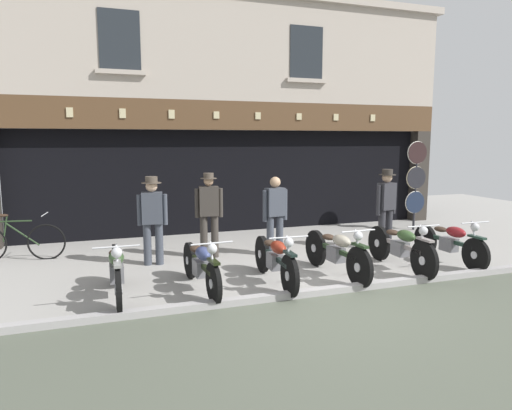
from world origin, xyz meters
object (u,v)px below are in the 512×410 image
object	(u,v)px
motorcycle_left	(201,265)
advert_board_far	(59,161)
salesman_right	(275,212)
advert_board_near	(108,163)
motorcycle_far_left	(117,270)
salesman_left	(152,216)
assistant_far_right	(386,205)
motorcycle_right	(450,242)
leaning_bicycle	(17,241)
motorcycle_center_left	(275,258)
shopkeeper_center	(209,211)
motorcycle_center_right	(401,246)
motorcycle_center	(337,252)
tyre_sign_pole	(416,179)

from	to	relation	value
motorcycle_left	advert_board_far	world-z (taller)	advert_board_far
salesman_right	advert_board_near	size ratio (longest dim) A/B	1.68
motorcycle_far_left	salesman_left	distance (m)	1.96
motorcycle_left	assistant_far_right	xyz separation A→B (m)	(4.39, 1.46, 0.56)
motorcycle_far_left	advert_board_near	size ratio (longest dim) A/B	2.07
advert_board_far	motorcycle_far_left	bearing A→B (deg)	-77.38
motorcycle_right	leaning_bicycle	bearing A→B (deg)	-20.24
motorcycle_left	motorcycle_center_left	distance (m)	1.23
motorcycle_far_left	advert_board_near	xyz separation A→B (m)	(0.06, 4.47, 1.38)
salesman_right	leaning_bicycle	size ratio (longest dim) A/B	0.90
motorcycle_center_left	shopkeeper_center	xyz separation A→B (m)	(-0.62, 2.05, 0.52)
salesman_right	shopkeeper_center	bearing A→B (deg)	-17.23
salesman_left	motorcycle_far_left	bearing A→B (deg)	75.52
motorcycle_right	advert_board_far	distance (m)	8.56
assistant_far_right	motorcycle_center_right	bearing A→B (deg)	51.79
motorcycle_center	motorcycle_center_right	world-z (taller)	motorcycle_center_right
motorcycle_far_left	salesman_right	size ratio (longest dim) A/B	1.23
motorcycle_center	motorcycle_right	bearing A→B (deg)	179.05
salesman_right	tyre_sign_pole	size ratio (longest dim) A/B	0.70
shopkeeper_center	advert_board_near	xyz separation A→B (m)	(-1.81, 2.54, 0.87)
leaning_bicycle	motorcycle_right	bearing A→B (deg)	77.49
salesman_right	tyre_sign_pole	xyz separation A→B (m)	(4.45, 1.29, 0.46)
motorcycle_center_left	assistant_far_right	distance (m)	3.56
motorcycle_right	salesman_left	world-z (taller)	salesman_left
motorcycle_center	advert_board_far	world-z (taller)	advert_board_far
motorcycle_left	motorcycle_right	bearing A→B (deg)	177.73
shopkeeper_center	leaning_bicycle	size ratio (longest dim) A/B	0.95
motorcycle_center_left	motorcycle_center_right	size ratio (longest dim) A/B	0.99
motorcycle_center	salesman_left	size ratio (longest dim) A/B	1.25
shopkeeper_center	salesman_right	bearing A→B (deg)	177.95
motorcycle_center_left	tyre_sign_pole	size ratio (longest dim) A/B	0.88
motorcycle_center_left	salesman_right	world-z (taller)	salesman_right
motorcycle_far_left	leaning_bicycle	distance (m)	3.41
salesman_left	shopkeeper_center	size ratio (longest dim) A/B	0.99
motorcycle_far_left	tyre_sign_pole	bearing A→B (deg)	-158.05
salesman_left	motorcycle_right	bearing A→B (deg)	170.79
salesman_left	shopkeeper_center	bearing A→B (deg)	-161.93
motorcycle_left	leaning_bicycle	world-z (taller)	leaning_bicycle
motorcycle_far_left	motorcycle_center_left	distance (m)	2.49
salesman_right	motorcycle_center_left	bearing A→B (deg)	61.86
shopkeeper_center	motorcycle_center	bearing A→B (deg)	140.18
advert_board_far	leaning_bicycle	size ratio (longest dim) A/B	0.61
salesman_right	tyre_sign_pole	distance (m)	4.66
motorcycle_left	motorcycle_right	distance (m)	4.89
tyre_sign_pole	leaning_bicycle	size ratio (longest dim) A/B	1.29
motorcycle_left	salesman_right	xyz separation A→B (m)	(1.93, 1.74, 0.48)
motorcycle_center_left	salesman_left	world-z (taller)	salesman_left
motorcycle_center_right	advert_board_near	world-z (taller)	advert_board_near
motorcycle_far_left	motorcycle_left	size ratio (longest dim) A/B	0.99
tyre_sign_pole	advert_board_far	world-z (taller)	advert_board_far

